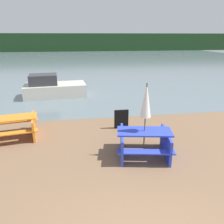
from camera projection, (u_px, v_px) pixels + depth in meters
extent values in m
cube|color=slate|center=(83.00, 60.00, 32.99)|extent=(60.00, 50.00, 0.00)
cube|color=#1E3D1E|center=(81.00, 42.00, 50.99)|extent=(80.00, 1.60, 4.00)
cube|color=blue|center=(144.00, 131.00, 6.45)|extent=(1.70, 0.97, 0.04)
cube|color=blue|center=(146.00, 152.00, 6.06)|extent=(1.63, 0.56, 0.04)
cube|color=blue|center=(142.00, 135.00, 7.09)|extent=(1.63, 0.56, 0.04)
cube|color=blue|center=(122.00, 143.00, 6.60)|extent=(0.31, 1.37, 0.76)
cube|color=blue|center=(166.00, 144.00, 6.57)|extent=(0.31, 1.37, 0.76)
cube|color=orange|center=(11.00, 118.00, 7.59)|extent=(1.82, 0.97, 0.04)
cube|color=orange|center=(10.00, 133.00, 7.21)|extent=(1.75, 0.55, 0.04)
cube|color=orange|center=(14.00, 122.00, 8.20)|extent=(1.75, 0.55, 0.04)
cube|color=orange|center=(34.00, 126.00, 7.93)|extent=(0.29, 1.37, 0.72)
cylinder|color=brown|center=(145.00, 121.00, 6.34)|extent=(0.04, 0.04, 2.23)
cone|color=white|center=(146.00, 100.00, 6.13)|extent=(0.31, 0.31, 0.99)
cube|color=beige|center=(56.00, 90.00, 13.11)|extent=(3.70, 2.03, 0.74)
cube|color=#333338|center=(43.00, 80.00, 12.74)|extent=(1.67, 1.33, 0.59)
cube|color=black|center=(121.00, 119.00, 8.52)|extent=(0.55, 0.08, 0.75)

